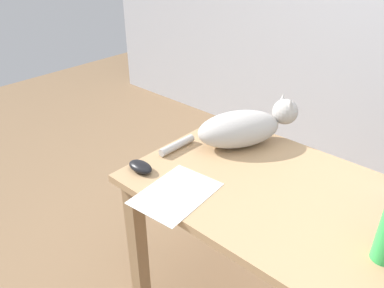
# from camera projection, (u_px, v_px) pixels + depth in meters

# --- Properties ---
(desk) EXTENTS (1.54, 0.71, 0.73)m
(desk) POSITION_uv_depth(u_px,v_px,m) (340.00, 244.00, 1.25)
(desk) COLOR tan
(desk) RESTS_ON ground_plane
(cat) EXTENTS (0.35, 0.53, 0.20)m
(cat) POSITION_uv_depth(u_px,v_px,m) (244.00, 127.00, 1.59)
(cat) COLOR #B2ADA8
(cat) RESTS_ON desk
(computer_mouse) EXTENTS (0.11, 0.06, 0.04)m
(computer_mouse) POSITION_uv_depth(u_px,v_px,m) (140.00, 167.00, 1.44)
(computer_mouse) COLOR black
(computer_mouse) RESTS_ON desk
(paper_sheet) EXTENTS (0.24, 0.31, 0.00)m
(paper_sheet) POSITION_uv_depth(u_px,v_px,m) (176.00, 193.00, 1.33)
(paper_sheet) COLOR white
(paper_sheet) RESTS_ON desk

